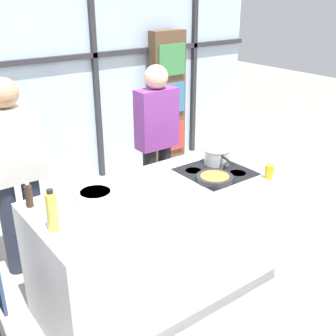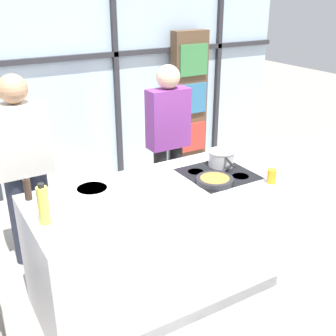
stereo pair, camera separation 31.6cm
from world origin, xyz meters
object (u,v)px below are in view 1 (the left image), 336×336
Objects in this scene: juice_glass_near at (269,172)px; frying_pan at (215,178)px; oil_bottle at (52,211)px; white_plate at (138,221)px; spectator_center_left at (157,136)px; spectator_far_left at (15,168)px; saucepan at (217,156)px; mixing_bowl at (95,195)px; pepper_grinder at (29,195)px.

frying_pan is at bearing 148.78° from juice_glass_near.
oil_bottle is at bearing 170.12° from juice_glass_near.
juice_glass_near reaches higher than white_plate.
spectator_center_left is at bearing 94.70° from juice_glass_near.
frying_pan is at bearing 11.43° from white_plate.
spectator_far_left is 1.64m from saucepan.
spectator_far_left is at bearing 148.22° from saucepan.
mixing_bowl is 1.42× the size of pepper_grinder.
saucepan is (0.24, 0.24, 0.04)m from frying_pan.
saucepan is at bearing 21.22° from white_plate.
juice_glass_near is at bearing -31.22° from frying_pan.
saucepan is 1.51m from oil_bottle.
frying_pan is 0.91m from mixing_bowl.
juice_glass_near is at bearing 94.70° from spectator_center_left.
oil_bottle is (-1.50, -0.18, 0.06)m from saucepan.
spectator_far_left is 9.16× the size of pepper_grinder.
spectator_far_left reaches higher than frying_pan.
saucepan is 0.48m from juice_glass_near.
spectator_center_left is 15.06× the size of juice_glass_near.
white_plate is at bearing 105.25° from spectator_far_left.
oil_bottle reaches higher than pepper_grinder.
saucepan reaches higher than mixing_bowl.
saucepan is 1.43× the size of oil_bottle.
spectator_far_left reaches higher than juice_glass_near.
spectator_center_left is 1.33m from juice_glass_near.
spectator_far_left is 1.40m from spectator_center_left.
frying_pan is (1.15, -1.11, 0.00)m from spectator_far_left.
saucepan reaches higher than white_plate.
juice_glass_near is at bearing -2.69° from white_plate.
juice_glass_near is at bearing -75.88° from saucepan.
juice_glass_near is at bearing -21.76° from mixing_bowl.
spectator_far_left reaches higher than saucepan.
white_plate is 0.44m from mixing_bowl.
pepper_grinder is at bearing 160.76° from frying_pan.
oil_bottle is (-0.39, -0.21, 0.10)m from mixing_bowl.
white_plate is at bearing 50.30° from spectator_center_left.
juice_glass_near is (1.51, -1.32, 0.03)m from spectator_far_left.
juice_glass_near is (0.11, -1.32, 0.05)m from spectator_center_left.
pepper_grinder is at bearing 79.84° from spectator_far_left.
mixing_bowl is (0.28, -0.83, 0.01)m from spectator_far_left.
pepper_grinder is at bearing 91.51° from oil_bottle.
spectator_far_left is at bearing 0.00° from spectator_center_left.
oil_bottle reaches higher than white_plate.
oil_bottle is at bearing -173.19° from saucepan.
spectator_far_left is 15.51× the size of juice_glass_near.
mixing_bowl is (-0.06, 0.44, 0.03)m from white_plate.
frying_pan is at bearing -17.42° from mixing_bowl.
white_plate is 1.45× the size of pepper_grinder.
juice_glass_near is at bearing 138.73° from spectator_far_left.
pepper_grinder is at bearing 157.92° from juice_glass_near.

